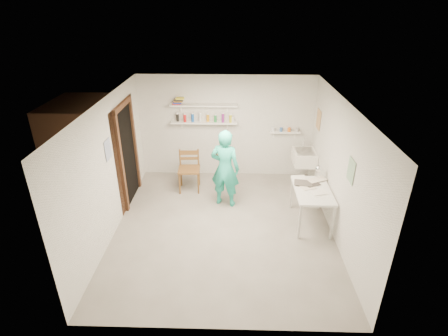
{
  "coord_description": "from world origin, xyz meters",
  "views": [
    {
      "loc": [
        0.16,
        -5.42,
        3.91
      ],
      "look_at": [
        0.0,
        0.4,
        1.05
      ],
      "focal_mm": 28.0,
      "sensor_mm": 36.0,
      "label": 1
    }
  ],
  "objects_px": {
    "wooden_chair": "(189,169)",
    "work_table": "(311,206)",
    "wall_clock": "(222,152)",
    "belfast_sink": "(304,157)",
    "desk_lamp": "(319,169)",
    "man": "(225,169)"
  },
  "relations": [
    {
      "from": "belfast_sink",
      "to": "desk_lamp",
      "type": "bearing_deg",
      "value": -86.25
    },
    {
      "from": "man",
      "to": "wooden_chair",
      "type": "relative_size",
      "value": 1.63
    },
    {
      "from": "wooden_chair",
      "to": "desk_lamp",
      "type": "bearing_deg",
      "value": -19.74
    },
    {
      "from": "belfast_sink",
      "to": "desk_lamp",
      "type": "height_order",
      "value": "desk_lamp"
    },
    {
      "from": "belfast_sink",
      "to": "wall_clock",
      "type": "relative_size",
      "value": 2.05
    },
    {
      "from": "belfast_sink",
      "to": "wall_clock",
      "type": "bearing_deg",
      "value": -160.48
    },
    {
      "from": "belfast_sink",
      "to": "work_table",
      "type": "relative_size",
      "value": 0.55
    },
    {
      "from": "man",
      "to": "wall_clock",
      "type": "relative_size",
      "value": 5.56
    },
    {
      "from": "belfast_sink",
      "to": "wall_clock",
      "type": "distance_m",
      "value": 1.95
    },
    {
      "from": "belfast_sink",
      "to": "work_table",
      "type": "xyz_separation_m",
      "value": [
        -0.11,
        -1.49,
        -0.34
      ]
    },
    {
      "from": "desk_lamp",
      "to": "wooden_chair",
      "type": "bearing_deg",
      "value": 163.41
    },
    {
      "from": "desk_lamp",
      "to": "man",
      "type": "bearing_deg",
      "value": 173.54
    },
    {
      "from": "belfast_sink",
      "to": "man",
      "type": "distance_m",
      "value": 1.94
    },
    {
      "from": "wooden_chair",
      "to": "desk_lamp",
      "type": "height_order",
      "value": "desk_lamp"
    },
    {
      "from": "wall_clock",
      "to": "work_table",
      "type": "distance_m",
      "value": 2.03
    },
    {
      "from": "wall_clock",
      "to": "work_table",
      "type": "xyz_separation_m",
      "value": [
        1.69,
        -0.85,
        -0.73
      ]
    },
    {
      "from": "man",
      "to": "wall_clock",
      "type": "xyz_separation_m",
      "value": [
        -0.06,
        0.21,
        0.27
      ]
    },
    {
      "from": "wall_clock",
      "to": "work_table",
      "type": "relative_size",
      "value": 0.27
    },
    {
      "from": "man",
      "to": "wooden_chair",
      "type": "height_order",
      "value": "man"
    },
    {
      "from": "wall_clock",
      "to": "wooden_chair",
      "type": "xyz_separation_m",
      "value": [
        -0.75,
        0.36,
        -0.59
      ]
    },
    {
      "from": "wooden_chair",
      "to": "work_table",
      "type": "xyz_separation_m",
      "value": [
        2.44,
        -1.21,
        -0.14
      ]
    },
    {
      "from": "man",
      "to": "desk_lamp",
      "type": "relative_size",
      "value": 12.03
    }
  ]
}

